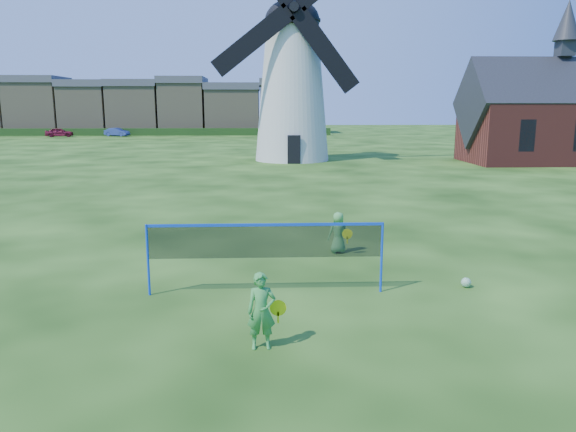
# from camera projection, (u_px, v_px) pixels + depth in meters

# --- Properties ---
(ground) EXTENTS (220.00, 220.00, 0.00)m
(ground) POSITION_uv_depth(u_px,v_px,m) (280.00, 285.00, 12.36)
(ground) COLOR black
(ground) RESTS_ON ground
(windmill) EXTENTS (11.49, 5.49, 16.33)m
(windmill) POSITION_uv_depth(u_px,v_px,m) (292.00, 82.00, 40.06)
(windmill) COLOR silver
(windmill) RESTS_ON ground
(chapel) EXTENTS (13.22, 6.41, 11.18)m
(chapel) POSITION_uv_depth(u_px,v_px,m) (558.00, 118.00, 38.89)
(chapel) COLOR maroon
(chapel) RESTS_ON ground
(badminton_net) EXTENTS (5.05, 0.05, 1.55)m
(badminton_net) POSITION_uv_depth(u_px,v_px,m) (266.00, 242.00, 11.61)
(badminton_net) COLOR blue
(badminton_net) RESTS_ON ground
(player_girl) EXTENTS (0.67, 0.36, 1.31)m
(player_girl) POSITION_uv_depth(u_px,v_px,m) (262.00, 311.00, 9.02)
(player_girl) COLOR green
(player_girl) RESTS_ON ground
(player_boy) EXTENTS (0.67, 0.47, 1.14)m
(player_boy) POSITION_uv_depth(u_px,v_px,m) (338.00, 233.00, 15.01)
(player_boy) COLOR #51A44F
(player_boy) RESTS_ON ground
(play_ball) EXTENTS (0.22, 0.22, 0.22)m
(play_ball) POSITION_uv_depth(u_px,v_px,m) (466.00, 282.00, 12.21)
(play_ball) COLOR green
(play_ball) RESTS_ON ground
(terraced_houses) EXTENTS (58.27, 8.40, 8.29)m
(terraced_houses) POSITION_uv_depth(u_px,v_px,m) (111.00, 107.00, 81.13)
(terraced_houses) COLOR #978664
(terraced_houses) RESTS_ON ground
(hedge) EXTENTS (62.00, 0.80, 1.00)m
(hedge) POSITION_uv_depth(u_px,v_px,m) (109.00, 132.00, 75.99)
(hedge) COLOR #193814
(hedge) RESTS_ON ground
(car_left) EXTENTS (3.75, 2.12, 1.20)m
(car_left) POSITION_uv_depth(u_px,v_px,m) (59.00, 132.00, 72.74)
(car_left) COLOR maroon
(car_left) RESTS_ON ground
(car_right) EXTENTS (3.61, 2.22, 1.12)m
(car_right) POSITION_uv_depth(u_px,v_px,m) (117.00, 132.00, 74.38)
(car_right) COLOR navy
(car_right) RESTS_ON ground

